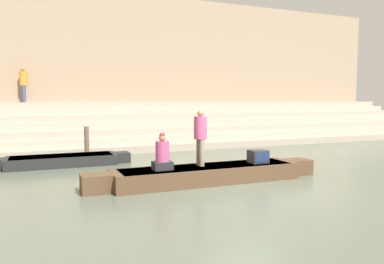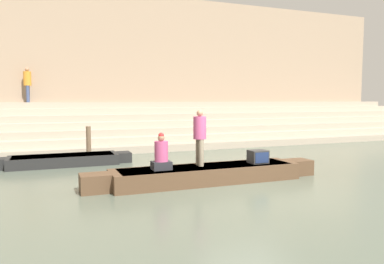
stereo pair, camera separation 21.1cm
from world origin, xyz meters
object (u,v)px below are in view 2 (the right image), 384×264
(person_standing, at_px, (200,134))
(person_rowing, at_px, (161,155))
(tv_set, at_px, (258,157))
(moored_boat_shore, at_px, (64,160))
(rowboat_main, at_px, (207,174))
(person_on_steps, at_px, (27,82))
(mooring_post, at_px, (89,143))

(person_standing, height_order, person_rowing, person_standing)
(tv_set, bearing_deg, moored_boat_shore, 143.10)
(person_standing, bearing_deg, rowboat_main, -38.48)
(person_rowing, bearing_deg, moored_boat_shore, 110.69)
(tv_set, height_order, person_on_steps, person_on_steps)
(person_rowing, bearing_deg, tv_set, -7.48)
(person_rowing, relative_size, tv_set, 1.93)
(person_standing, height_order, moored_boat_shore, person_standing)
(person_rowing, height_order, moored_boat_shore, person_rowing)
(person_rowing, relative_size, moored_boat_shore, 0.21)
(rowboat_main, xyz_separation_m, moored_boat_shore, (-3.75, 4.53, -0.05))
(rowboat_main, bearing_deg, person_standing, 140.97)
(person_standing, xyz_separation_m, tv_set, (1.82, -0.24, -0.73))
(tv_set, bearing_deg, mooring_post, 131.69)
(person_on_steps, bearing_deg, mooring_post, -93.00)
(person_rowing, bearing_deg, rowboat_main, -4.77)
(tv_set, distance_m, mooring_post, 7.15)
(person_standing, distance_m, moored_boat_shore, 5.78)
(mooring_post, bearing_deg, rowboat_main, -63.60)
(person_standing, relative_size, mooring_post, 1.21)
(moored_boat_shore, relative_size, mooring_post, 3.64)
(person_rowing, distance_m, moored_boat_shore, 5.18)
(person_on_steps, bearing_deg, moored_boat_shore, -103.68)
(rowboat_main, distance_m, person_standing, 1.18)
(person_standing, relative_size, person_rowing, 1.59)
(rowboat_main, xyz_separation_m, person_standing, (-0.17, 0.15, 1.16))
(rowboat_main, bearing_deg, person_rowing, -176.53)
(tv_set, distance_m, person_on_steps, 13.62)
(person_standing, height_order, person_on_steps, person_on_steps)
(moored_boat_shore, relative_size, person_on_steps, 2.74)
(tv_set, xyz_separation_m, mooring_post, (-4.40, 5.63, -0.00))
(rowboat_main, relative_size, person_on_steps, 3.98)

